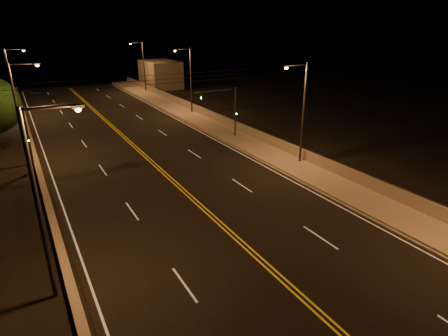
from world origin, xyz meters
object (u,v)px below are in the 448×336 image
streetlight_3 (142,64)px  streetlight_5 (20,108)px  traffic_signal_right (227,107)px  traffic_signal_left (40,129)px  streetlight_2 (189,77)px  streetlight_4 (43,194)px  streetlight_1 (301,108)px  streetlight_6 (13,78)px

streetlight_3 → streetlight_5: size_ratio=1.00×
streetlight_5 → traffic_signal_right: streetlight_5 is taller
traffic_signal_right → traffic_signal_left: (-18.72, 0.00, 0.00)m
streetlight_2 → traffic_signal_left: streetlight_2 is taller
traffic_signal_right → streetlight_3: bearing=87.4°
streetlight_2 → streetlight_4: (-21.44, -32.01, 0.00)m
streetlight_5 → traffic_signal_left: bearing=-58.0°
streetlight_1 → streetlight_5: (-21.44, 12.14, 0.00)m
streetlight_2 → traffic_signal_right: size_ratio=1.59×
traffic_signal_right → streetlight_1: bearing=-81.4°
streetlight_1 → streetlight_6: bearing=122.3°
streetlight_4 → traffic_signal_right: streetlight_4 is taller
streetlight_5 → traffic_signal_left: size_ratio=1.59×
streetlight_5 → streetlight_6: same height
streetlight_4 → streetlight_6: 42.19m
streetlight_6 → streetlight_4: bearing=-90.0°
streetlight_1 → streetlight_5: bearing=150.5°
traffic_signal_right → traffic_signal_left: size_ratio=1.00×
streetlight_5 → traffic_signal_right: (19.88, -1.86, -1.61)m
streetlight_2 → traffic_signal_left: 24.38m
streetlight_2 → streetlight_5: bearing=-151.6°
streetlight_2 → streetlight_4: 38.53m
streetlight_2 → traffic_signal_left: bearing=-146.5°
streetlight_2 → streetlight_4: size_ratio=1.00×
streetlight_6 → traffic_signal_left: 23.70m
streetlight_2 → streetlight_5: same height
streetlight_4 → traffic_signal_left: 18.68m
streetlight_4 → traffic_signal_right: (19.88, 18.58, -1.61)m
streetlight_2 → traffic_signal_right: streetlight_2 is taller
streetlight_1 → streetlight_2: bearing=90.0°
streetlight_4 → streetlight_5: size_ratio=1.00×
streetlight_1 → traffic_signal_right: bearing=98.6°
streetlight_2 → traffic_signal_right: (-1.56, -13.43, -1.61)m
traffic_signal_left → streetlight_1: bearing=-26.9°
streetlight_4 → streetlight_5: 20.44m
traffic_signal_left → streetlight_6: bearing=92.8°
traffic_signal_left → streetlight_3: bearing=59.3°
streetlight_4 → streetlight_5: bearing=90.0°
streetlight_2 → traffic_signal_right: bearing=-96.6°
traffic_signal_left → streetlight_2: bearing=33.5°
streetlight_6 → traffic_signal_left: (1.16, -23.62, -1.61)m
streetlight_5 → streetlight_2: bearing=28.4°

